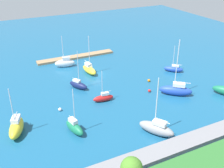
{
  "coord_description": "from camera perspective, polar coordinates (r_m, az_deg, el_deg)",
  "views": [
    {
      "loc": [
        26.78,
        64.23,
        31.9
      ],
      "look_at": [
        0.0,
        10.03,
        1.5
      ],
      "focal_mm": 43.03,
      "sensor_mm": 36.0,
      "label": 1
    }
  ],
  "objects": [
    {
      "name": "sailboat_blue_along_channel",
      "position": [
        79.99,
        12.94,
        3.18
      ],
      "size": [
        5.32,
        5.06,
        7.89
      ],
      "rotation": [
        0.0,
        0.0,
        5.55
      ],
      "color": "#2347B2",
      "rests_on": "water"
    },
    {
      "name": "pier_dock",
      "position": [
        89.27,
        -7.62,
        5.75
      ],
      "size": [
        25.52,
        2.88,
        0.67
      ],
      "primitive_type": "cube",
      "color": "#997A56",
      "rests_on": "ground"
    },
    {
      "name": "sailboat_green_near_pier",
      "position": [
        52.96,
        -7.98,
        -9.08
      ],
      "size": [
        2.97,
        5.65,
        9.62
      ],
      "rotation": [
        0.0,
        0.0,
        1.81
      ],
      "color": "#19724C",
      "rests_on": "water"
    },
    {
      "name": "sailboat_gray_inner_mooring",
      "position": [
        52.7,
        9.42,
        -9.23
      ],
      "size": [
        5.73,
        7.29,
        11.84
      ],
      "rotation": [
        0.0,
        0.0,
        5.26
      ],
      "color": "gray",
      "rests_on": "water"
    },
    {
      "name": "sailboat_yellow_center_basin",
      "position": [
        55.2,
        -19.65,
        -8.64
      ],
      "size": [
        4.57,
        7.03,
        9.89
      ],
      "rotation": [
        0.0,
        0.0,
        1.21
      ],
      "color": "yellow",
      "rests_on": "water"
    },
    {
      "name": "water",
      "position": [
        76.56,
        -3.33,
        2.02
      ],
      "size": [
        160.0,
        160.0,
        0.0
      ],
      "primitive_type": "plane",
      "color": "#19567F",
      "rests_on": "ground"
    },
    {
      "name": "mooring_buoy_red",
      "position": [
        67.54,
        7.94,
        -1.42
      ],
      "size": [
        0.73,
        0.73,
        0.73
      ],
      "primitive_type": "sphere",
      "color": "red",
      "rests_on": "water"
    },
    {
      "name": "mooring_buoy_white",
      "position": [
        60.4,
        -11.01,
        -5.32
      ],
      "size": [
        0.76,
        0.76,
        0.76
      ],
      "primitive_type": "sphere",
      "color": "white",
      "rests_on": "water"
    },
    {
      "name": "sailboat_blue_lone_north",
      "position": [
        66.95,
        13.42,
        -1.21
      ],
      "size": [
        7.63,
        6.79,
        13.98
      ],
      "rotation": [
        0.0,
        0.0,
        5.61
      ],
      "color": "#2347B2",
      "rests_on": "water"
    },
    {
      "name": "sailboat_navy_far_north",
      "position": [
        68.93,
        -7.18,
        -0.17
      ],
      "size": [
        4.27,
        5.7,
        10.16
      ],
      "rotation": [
        0.0,
        0.0,
        2.09
      ],
      "color": "#141E4C",
      "rests_on": "water"
    },
    {
      "name": "mooring_buoy_orange",
      "position": [
        72.74,
        7.84,
        0.74
      ],
      "size": [
        0.75,
        0.75,
        0.75
      ],
      "primitive_type": "sphere",
      "color": "orange",
      "rests_on": "water"
    },
    {
      "name": "sailboat_red_lone_south",
      "position": [
        62.71,
        -1.82,
        -2.93
      ],
      "size": [
        5.06,
        1.95,
        7.76
      ],
      "rotation": [
        0.0,
        0.0,
        6.17
      ],
      "color": "red",
      "rests_on": "water"
    },
    {
      "name": "breakwater",
      "position": [
        50.25,
        13.34,
        -12.84
      ],
      "size": [
        68.99,
        3.67,
        1.02
      ],
      "primitive_type": "cube",
      "color": "gray",
      "rests_on": "ground"
    },
    {
      "name": "sailboat_yellow_west_end",
      "position": [
        77.12,
        -4.86,
        3.12
      ],
      "size": [
        2.9,
        6.76,
        11.06
      ],
      "rotation": [
        0.0,
        0.0,
        1.69
      ],
      "color": "yellow",
      "rests_on": "water"
    },
    {
      "name": "park_tree_west",
      "position": [
        38.38,
        4.16,
        -17.39
      ],
      "size": [
        3.12,
        3.12,
        5.73
      ],
      "color": "brown",
      "rests_on": "shoreline_park"
    },
    {
      "name": "sailboat_white_by_breakwater",
      "position": [
        82.29,
        -9.96,
        4.46
      ],
      "size": [
        6.22,
        3.18,
        9.55
      ],
      "rotation": [
        0.0,
        0.0,
        6.03
      ],
      "color": "white",
      "rests_on": "water"
    }
  ]
}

